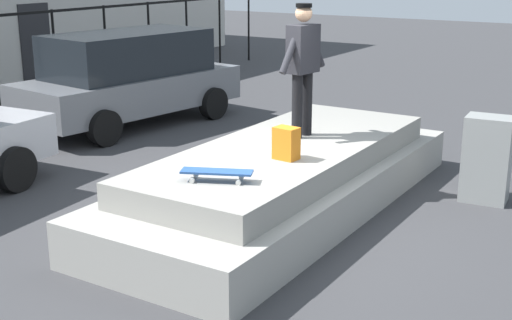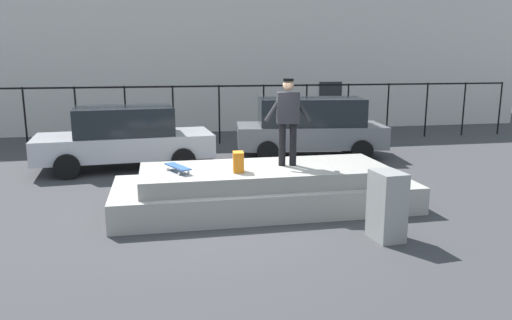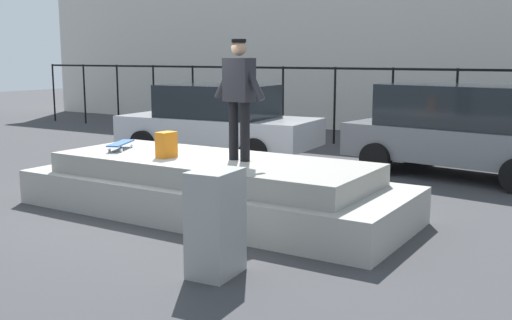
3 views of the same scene
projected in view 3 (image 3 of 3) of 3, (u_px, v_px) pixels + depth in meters
The scene contains 10 objects.
ground_plane at pixel (171, 207), 9.61m from camera, with size 60.00×60.00×0.00m, color #38383A.
concrete_ledge at pixel (212, 188), 9.21m from camera, with size 6.00×2.27×0.84m.
skateboarder at pixel (239, 91), 8.75m from camera, with size 0.95×0.30×1.75m.
skateboard at pixel (121, 144), 9.91m from camera, with size 0.50×0.78×0.12m.
backpack at pixel (166, 145), 9.13m from camera, with size 0.28×0.20×0.39m, color orange.
car_silver_sedan_near at pixel (218, 120), 14.33m from camera, with size 4.84×2.43×1.69m.
car_grey_hatchback_mid at pixel (462, 129), 11.93m from camera, with size 4.65×2.49×1.80m.
utility_box at pixel (216, 223), 6.55m from camera, with size 0.44×0.60×1.16m, color gray.
fence_row at pixel (363, 95), 15.94m from camera, with size 24.06×0.06×2.07m.
warehouse_building at pixel (440, 28), 21.46m from camera, with size 30.35×8.61×6.65m.
Camera 3 is at (6.08, -7.23, 2.35)m, focal length 42.79 mm.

